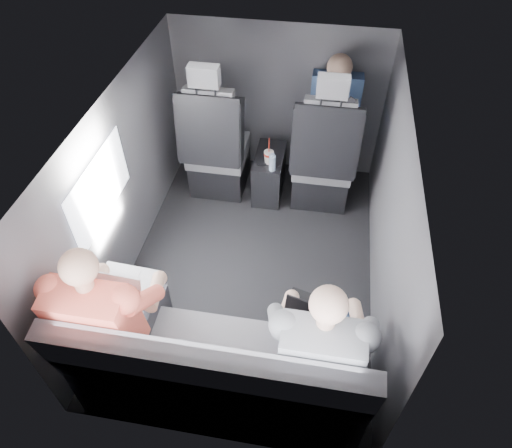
% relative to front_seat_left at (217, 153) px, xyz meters
% --- Properties ---
extents(floor, '(2.60, 2.60, 0.00)m').
position_rel_front_seat_left_xyz_m(floor, '(0.45, -0.84, -0.40)').
color(floor, black).
rests_on(floor, ground).
extents(ceiling, '(2.60, 2.60, 0.00)m').
position_rel_front_seat_left_xyz_m(ceiling, '(0.45, -0.84, 0.95)').
color(ceiling, '#B2B2AD').
rests_on(ceiling, panel_back).
extents(panel_left, '(0.02, 2.60, 1.35)m').
position_rel_front_seat_left_xyz_m(panel_left, '(-0.45, -0.84, 0.27)').
color(panel_left, '#56565B').
rests_on(panel_left, floor).
extents(panel_right, '(0.02, 2.60, 1.35)m').
position_rel_front_seat_left_xyz_m(panel_right, '(1.35, -0.84, 0.27)').
color(panel_right, '#56565B').
rests_on(panel_right, floor).
extents(panel_front, '(1.80, 0.02, 1.35)m').
position_rel_front_seat_left_xyz_m(panel_front, '(0.45, 0.46, 0.27)').
color(panel_front, '#56565B').
rests_on(panel_front, floor).
extents(panel_back, '(1.80, 0.02, 1.35)m').
position_rel_front_seat_left_xyz_m(panel_back, '(0.45, -2.14, 0.27)').
color(panel_back, '#56565B').
rests_on(panel_back, floor).
extents(side_window, '(0.02, 0.75, 0.42)m').
position_rel_front_seat_left_xyz_m(side_window, '(-0.43, -1.14, 0.50)').
color(side_window, white).
rests_on(side_window, panel_left).
extents(seatbelt, '(0.35, 0.11, 0.59)m').
position_rel_front_seat_left_xyz_m(seatbelt, '(0.90, -0.17, 0.40)').
color(seatbelt, black).
rests_on(seatbelt, front_seat_right).
extents(front_seat_left, '(0.52, 0.58, 1.26)m').
position_rel_front_seat_left_xyz_m(front_seat_left, '(0.00, 0.00, 0.00)').
color(front_seat_left, black).
rests_on(front_seat_left, floor).
extents(front_seat_right, '(0.52, 0.58, 1.26)m').
position_rel_front_seat_left_xyz_m(front_seat_right, '(0.90, 0.00, 0.00)').
color(front_seat_right, black).
rests_on(front_seat_right, floor).
extents(center_console, '(0.24, 0.48, 0.41)m').
position_rel_front_seat_left_xyz_m(center_console, '(0.45, 0.04, -0.20)').
color(center_console, black).
rests_on(center_console, floor).
extents(rear_bench, '(1.60, 0.57, 0.92)m').
position_rel_front_seat_left_xyz_m(rear_bench, '(0.45, -1.90, -0.09)').
color(rear_bench, '#5B5B5F').
rests_on(rear_bench, floor).
extents(soda_cup, '(0.08, 0.08, 0.25)m').
position_rel_front_seat_left_xyz_m(soda_cup, '(0.46, -0.06, 0.06)').
color(soda_cup, white).
rests_on(soda_cup, center_console).
extents(water_bottle, '(0.05, 0.05, 0.16)m').
position_rel_front_seat_left_xyz_m(water_bottle, '(0.50, -0.15, 0.07)').
color(water_bottle, '#ADD1EB').
rests_on(water_bottle, center_console).
extents(laptop_white, '(0.38, 0.35, 0.27)m').
position_rel_front_seat_left_xyz_m(laptop_white, '(-0.16, -1.64, 0.24)').
color(laptop_white, silver).
rests_on(laptop_white, passenger_rear_left).
extents(laptop_black, '(0.34, 0.34, 0.21)m').
position_rel_front_seat_left_xyz_m(laptop_black, '(0.92, -1.63, 0.23)').
color(laptop_black, black).
rests_on(laptop_black, passenger_rear_right).
extents(passenger_rear_left, '(0.50, 0.62, 1.23)m').
position_rel_front_seat_left_xyz_m(passenger_rear_left, '(-0.14, -1.81, 0.23)').
color(passenger_rear_left, '#37373C').
rests_on(passenger_rear_left, rear_bench).
extents(passenger_rear_right, '(0.49, 0.61, 1.20)m').
position_rel_front_seat_left_xyz_m(passenger_rear_right, '(0.97, -1.81, 0.22)').
color(passenger_rear_right, navy).
rests_on(passenger_rear_right, rear_bench).
extents(passenger_front_right, '(0.39, 0.39, 0.79)m').
position_rel_front_seat_left_xyz_m(passenger_front_right, '(0.94, 0.26, 0.35)').
color(passenger_front_right, navy).
rests_on(passenger_front_right, front_seat_right).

